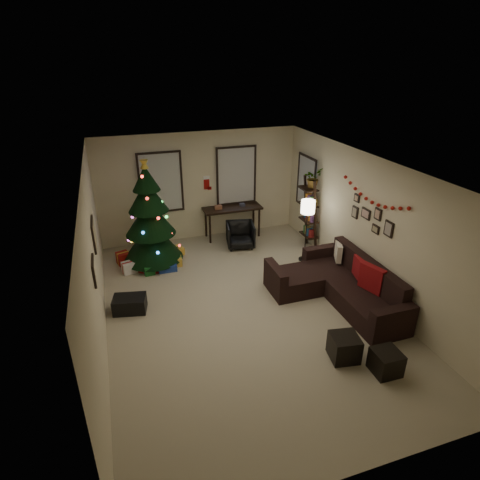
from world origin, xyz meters
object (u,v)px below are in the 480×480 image
object	(u,v)px
desk	(232,211)
christmas_tree	(150,221)
desk_chair	(240,235)
sofa	(339,286)
bookshelf	(309,215)

from	to	relation	value
desk	christmas_tree	bearing A→B (deg)	-158.90
desk_chair	sofa	bearing A→B (deg)	-57.38
christmas_tree	desk	size ratio (longest dim) A/B	1.66
bookshelf	sofa	bearing A→B (deg)	-101.48
sofa	desk	distance (m)	3.64
sofa	desk	bearing A→B (deg)	107.56
christmas_tree	bookshelf	distance (m)	3.71
desk	desk_chair	bearing A→B (deg)	-90.05
sofa	christmas_tree	bearing A→B (deg)	141.11
desk	desk_chair	xyz separation A→B (m)	(-0.00, -0.65, -0.40)
sofa	bookshelf	xyz separation A→B (m)	(0.45, 2.19, 0.59)
desk_chair	bookshelf	world-z (taller)	bookshelf
sofa	desk	world-z (taller)	sofa
christmas_tree	desk_chair	world-z (taller)	christmas_tree
christmas_tree	bookshelf	size ratio (longest dim) A/B	1.38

